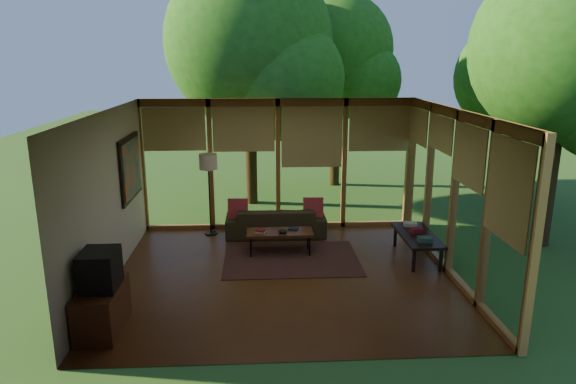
{
  "coord_description": "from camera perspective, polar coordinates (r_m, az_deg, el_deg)",
  "views": [
    {
      "loc": [
        -0.39,
        -7.83,
        3.48
      ],
      "look_at": [
        0.1,
        0.7,
        1.24
      ],
      "focal_mm": 32.0,
      "sensor_mm": 36.0,
      "label": 1
    }
  ],
  "objects": [
    {
      "name": "ct_book_upper",
      "position": [
        9.28,
        -3.08,
        -4.26
      ],
      "size": [
        0.2,
        0.18,
        0.03
      ],
      "primitive_type": "cube",
      "rotation": [
        0.0,
        0.0,
        -0.34
      ],
      "color": "maroon",
      "rests_on": "coffee_table"
    },
    {
      "name": "ct_bowl",
      "position": [
        9.24,
        -0.59,
        -4.37
      ],
      "size": [
        0.16,
        0.16,
        0.07
      ],
      "primitive_type": "ellipsoid",
      "color": "black",
      "rests_on": "coffee_table"
    },
    {
      "name": "window_wall_right",
      "position": [
        8.7,
        17.96,
        -0.2
      ],
      "size": [
        0.12,
        5.0,
        2.7
      ],
      "primitive_type": "cube",
      "color": "#A16A32",
      "rests_on": "ground"
    },
    {
      "name": "floor",
      "position": [
        8.58,
        -0.43,
        -9.23
      ],
      "size": [
        5.5,
        5.5,
        0.0
      ],
      "primitive_type": "plane",
      "color": "brown",
      "rests_on": "ground"
    },
    {
      "name": "ceiling",
      "position": [
        7.88,
        -0.46,
        9.01
      ],
      "size": [
        5.5,
        5.5,
        0.0
      ],
      "primitive_type": "plane",
      "rotation": [
        3.14,
        0.0,
        0.0
      ],
      "color": "silver",
      "rests_on": "ground"
    },
    {
      "name": "wall_front",
      "position": [
        5.76,
        0.8,
        -7.04
      ],
      "size": [
        5.5,
        0.04,
        2.7
      ],
      "primitive_type": "cube",
      "color": "beige",
      "rests_on": "ground"
    },
    {
      "name": "tree_se",
      "position": [
        10.52,
        28.54,
        13.83
      ],
      "size": [
        3.34,
        3.34,
        5.32
      ],
      "color": "#362613",
      "rests_on": "ground"
    },
    {
      "name": "coffee_table",
      "position": [
        9.36,
        -0.92,
        -4.58
      ],
      "size": [
        1.2,
        0.5,
        0.43
      ],
      "color": "#572C17",
      "rests_on": "floor"
    },
    {
      "name": "rug",
      "position": [
        9.22,
        0.36,
        -7.44
      ],
      "size": [
        2.38,
        1.68,
        0.01
      ],
      "primitive_type": "cube",
      "color": "brown",
      "rests_on": "floor"
    },
    {
      "name": "media_cabinet",
      "position": [
        7.3,
        -19.96,
        -12.07
      ],
      "size": [
        0.5,
        1.0,
        0.6
      ],
      "primitive_type": "cube",
      "color": "#572C17",
      "rests_on": "floor"
    },
    {
      "name": "television",
      "position": [
        7.08,
        -20.19,
        -8.09
      ],
      "size": [
        0.45,
        0.55,
        0.5
      ],
      "primitive_type": "cube",
      "color": "black",
      "rests_on": "media_cabinet"
    },
    {
      "name": "window_wall_back",
      "position": [
        10.56,
        -1.12,
        3.06
      ],
      "size": [
        5.5,
        0.12,
        2.7
      ],
      "primitive_type": "cube",
      "color": "#A16A32",
      "rests_on": "ground"
    },
    {
      "name": "tree_far",
      "position": [
        13.77,
        23.41,
        11.54
      ],
      "size": [
        2.62,
        2.62,
        4.33
      ],
      "color": "#362613",
      "rests_on": "ground"
    },
    {
      "name": "sofa",
      "position": [
        10.34,
        -1.37,
        -3.27
      ],
      "size": [
        1.99,
        0.78,
        0.58
      ],
      "primitive_type": "imported",
      "rotation": [
        0.0,
        0.0,
        3.14
      ],
      "color": "#362F1B",
      "rests_on": "floor"
    },
    {
      "name": "tree_ne",
      "position": [
        14.29,
        5.42,
        15.42
      ],
      "size": [
        3.0,
        3.0,
        5.19
      ],
      "color": "#362613",
      "rests_on": "ground"
    },
    {
      "name": "tree_nw",
      "position": [
        12.34,
        -4.36,
        16.16
      ],
      "size": [
        3.9,
        3.9,
        5.76
      ],
      "color": "#362613",
      "rests_on": "ground"
    },
    {
      "name": "pillow_right",
      "position": [
        10.26,
        2.82,
        -1.76
      ],
      "size": [
        0.39,
        0.21,
        0.41
      ],
      "primitive_type": "cube",
      "rotation": [
        -0.21,
        0.0,
        0.0
      ],
      "color": "maroon",
      "rests_on": "sofa"
    },
    {
      "name": "console_book_a",
      "position": [
        9.03,
        14.96,
        -5.12
      ],
      "size": [
        0.24,
        0.19,
        0.08
      ],
      "primitive_type": "cube",
      "rotation": [
        0.0,
        0.0,
        -0.08
      ],
      "color": "#2F534C",
      "rests_on": "side_console"
    },
    {
      "name": "floor_lamp",
      "position": [
        10.24,
        -8.84,
        2.83
      ],
      "size": [
        0.36,
        0.36,
        1.65
      ],
      "color": "black",
      "rests_on": "floor"
    },
    {
      "name": "wall_painting",
      "position": [
        9.71,
        -17.09,
        2.59
      ],
      "size": [
        0.06,
        1.35,
        1.15
      ],
      "color": "black",
      "rests_on": "wall_left"
    },
    {
      "name": "pillow_left",
      "position": [
        10.21,
        -5.58,
        -1.88
      ],
      "size": [
        0.4,
        0.21,
        0.41
      ],
      "primitive_type": "cube",
      "rotation": [
        -0.21,
        0.0,
        0.0
      ],
      "color": "maroon",
      "rests_on": "sofa"
    },
    {
      "name": "exterior_lawn",
      "position": [
        18.25,
        24.17,
        2.39
      ],
      "size": [
        40.0,
        40.0,
        0.0
      ],
      "primitive_type": "plane",
      "color": "#305921",
      "rests_on": "ground"
    },
    {
      "name": "wall_left",
      "position": [
        8.45,
        -19.41,
        -0.75
      ],
      "size": [
        0.04,
        5.0,
        2.7
      ],
      "primitive_type": "cube",
      "color": "beige",
      "rests_on": "ground"
    },
    {
      "name": "ct_book_lower",
      "position": [
        9.29,
        -3.07,
        -4.44
      ],
      "size": [
        0.22,
        0.19,
        0.03
      ],
      "primitive_type": "cube",
      "rotation": [
        0.0,
        0.0,
        -0.28
      ],
      "color": "beige",
      "rests_on": "coffee_table"
    },
    {
      "name": "console_book_c",
      "position": [
        9.8,
        13.44,
        -3.51
      ],
      "size": [
        0.27,
        0.22,
        0.07
      ],
      "primitive_type": "cube",
      "rotation": [
        0.0,
        0.0,
        -0.18
      ],
      "color": "beige",
      "rests_on": "side_console"
    },
    {
      "name": "ct_book_side",
      "position": [
        9.43,
        0.58,
        -4.12
      ],
      "size": [
        0.21,
        0.18,
        0.03
      ],
      "primitive_type": "cube",
      "rotation": [
        0.0,
        0.0,
        -0.29
      ],
      "color": "#151C30",
      "rests_on": "coffee_table"
    },
    {
      "name": "console_book_b",
      "position": [
        9.43,
        14.12,
        -4.18
      ],
      "size": [
        0.22,
        0.17,
        0.09
      ],
      "primitive_type": "cube",
      "rotation": [
        0.0,
        0.0,
        0.1
      ],
      "color": "maroon",
      "rests_on": "side_console"
    },
    {
      "name": "side_console",
      "position": [
        9.41,
        14.18,
        -4.8
      ],
      "size": [
        0.6,
        1.4,
        0.46
      ],
      "color": "black",
      "rests_on": "floor"
    }
  ]
}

